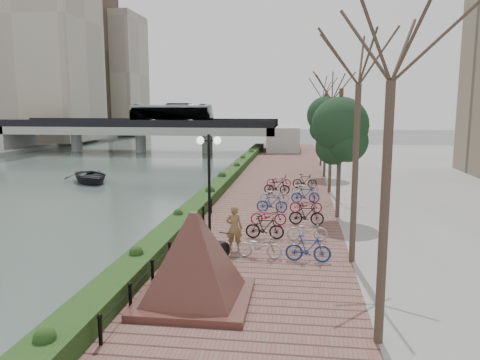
% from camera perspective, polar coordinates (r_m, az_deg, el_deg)
% --- Properties ---
extents(ground, '(220.00, 220.00, 0.00)m').
position_cam_1_polar(ground, '(17.21, -14.03, -12.17)').
color(ground, '#59595B').
rests_on(ground, ground).
extents(river_water, '(30.00, 130.00, 0.02)m').
position_cam_1_polar(river_water, '(45.52, -20.25, 0.74)').
color(river_water, '#40504B').
rests_on(river_water, ground).
extents(promenade, '(8.00, 75.00, 0.50)m').
position_cam_1_polar(promenade, '(32.99, 3.70, -1.27)').
color(promenade, brown).
rests_on(promenade, ground).
extents(hedge, '(1.10, 56.00, 0.60)m').
position_cam_1_polar(hedge, '(35.72, -1.48, 0.43)').
color(hedge, black).
rests_on(hedge, promenade).
extents(chain_fence, '(0.10, 14.10, 0.70)m').
position_cam_1_polar(chain_fence, '(18.31, -7.71, -7.87)').
color(chain_fence, black).
rests_on(chain_fence, promenade).
extents(granite_monument, '(5.08, 5.08, 2.65)m').
position_cam_1_polar(granite_monument, '(13.74, -5.60, -9.27)').
color(granite_monument, '#4D2B21').
rests_on(granite_monument, promenade).
extents(lamppost, '(1.02, 0.32, 4.50)m').
position_cam_1_polar(lamppost, '(19.20, -3.80, 1.92)').
color(lamppost, black).
rests_on(lamppost, promenade).
extents(motorcycle, '(1.05, 1.73, 1.03)m').
position_cam_1_polar(motorcycle, '(16.98, -3.00, -8.56)').
color(motorcycle, black).
rests_on(motorcycle, promenade).
extents(pedestrian, '(0.67, 0.45, 1.80)m').
position_cam_1_polar(pedestrian, '(18.46, -0.72, -5.86)').
color(pedestrian, brown).
rests_on(pedestrian, promenade).
extents(bicycle_parking, '(2.40, 17.32, 1.00)m').
position_cam_1_polar(bicycle_parking, '(25.02, 5.95, -2.94)').
color(bicycle_parking, '#9E9EA3').
rests_on(bicycle_parking, promenade).
extents(street_trees, '(3.20, 37.12, 6.80)m').
position_cam_1_polar(street_trees, '(27.76, 11.41, 3.78)').
color(street_trees, '#31291D').
rests_on(street_trees, promenade).
extents(bridge, '(36.00, 10.77, 6.50)m').
position_cam_1_polar(bridge, '(63.25, -11.30, 6.36)').
color(bridge, '#A3A49F').
rests_on(bridge, ground).
extents(boat, '(5.80, 6.04, 1.02)m').
position_cam_1_polar(boat, '(39.55, -17.81, 0.44)').
color(boat, '#222228').
rests_on(boat, river_water).
extents(far_buildings, '(35.00, 38.00, 38.00)m').
position_cam_1_polar(far_buildings, '(94.37, -23.85, 14.37)').
color(far_buildings, '#A49C88').
rests_on(far_buildings, far_bank).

